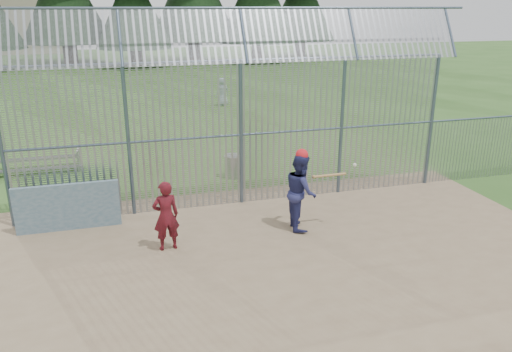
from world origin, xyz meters
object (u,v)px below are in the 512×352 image
object	(u,v)px
dugout_wall	(68,207)
batter	(301,191)
onlooker	(166,216)
trash_can	(233,166)
bleacher	(35,160)

from	to	relation	value
dugout_wall	batter	bearing A→B (deg)	-14.53
batter	onlooker	xyz separation A→B (m)	(-3.36, -0.29, -0.14)
batter	trash_can	distance (m)	4.43
onlooker	trash_can	bearing A→B (deg)	-126.66
batter	onlooker	world-z (taller)	batter
dugout_wall	bleacher	world-z (taller)	dugout_wall
dugout_wall	trash_can	distance (m)	5.66
dugout_wall	trash_can	xyz separation A→B (m)	(4.87, 2.87, -0.24)
dugout_wall	onlooker	xyz separation A→B (m)	(2.24, -1.74, 0.22)
dugout_wall	bleacher	size ratio (longest dim) A/B	0.83
onlooker	dugout_wall	bearing A→B (deg)	-44.80
trash_can	onlooker	bearing A→B (deg)	-119.73
batter	bleacher	distance (m)	9.72
dugout_wall	trash_can	bearing A→B (deg)	30.52
trash_can	bleacher	bearing A→B (deg)	159.40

